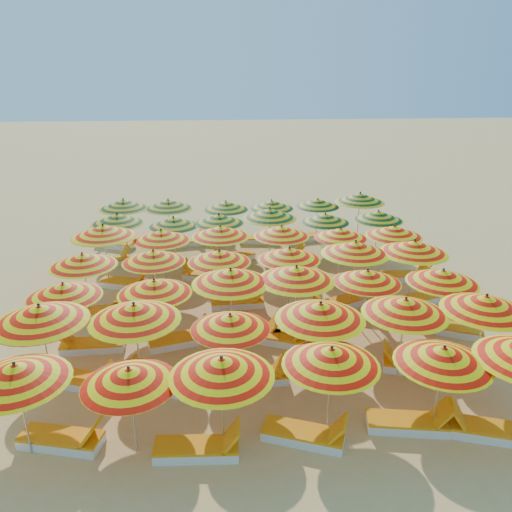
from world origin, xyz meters
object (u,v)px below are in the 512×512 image
object	(u,v)px
umbrella_39	(272,204)
lounger_4	(489,430)
umbrella_27	(281,231)
lounger_5	(79,380)
umbrella_14	(231,277)
lounger_0	(63,439)
umbrella_2	(222,367)
lounger_29	(260,239)
lounger_17	(239,302)
umbrella_24	(103,231)
lounger_24	(232,257)
beachgoer_a	(371,296)
lounger_28	(215,241)
umbrella_30	(117,219)
lounger_26	(114,244)
umbrella_35	(378,216)
umbrella_21	(289,254)
lounger_30	(302,237)
lounger_11	(181,339)
lounger_23	(109,262)
lounger_27	(185,242)
lounger_8	(415,366)
umbrella_26	(220,231)
umbrella_7	(134,312)
umbrella_4	(443,356)
umbrella_10	(405,307)
lounger_21	(205,275)
lounger_19	(424,298)
umbrella_33	(270,213)
lounger_25	(284,256)
lounger_12	(252,332)
umbrella_28	(340,233)
umbrella_34	(325,218)
umbrella_19	(154,256)
lounger_1	(199,448)
umbrella_8	(230,322)
umbrella_3	(331,357)
umbrella_38	(226,206)
lounger_15	(109,311)
umbrella_29	(394,231)
lounger_6	(161,384)
umbrella_13	(154,287)
umbrella_23	(414,247)
umbrella_25	(161,235)
umbrella_6	(40,314)
umbrella_16	(367,277)
umbrella_11	(486,303)
umbrella_1	(129,377)
lounger_13	(278,338)
lounger_20	(125,283)
umbrella_41	(360,198)
umbrella_36	(124,204)
lounger_16	(142,303)
umbrella_0	(16,373)
umbrella_31	(173,222)
umbrella_12	(64,291)

from	to	relation	value
umbrella_39	lounger_4	xyz separation A→B (m)	(3.25, -12.60, -1.61)
umbrella_27	lounger_5	xyz separation A→B (m)	(-5.76, -6.09, -1.70)
umbrella_14	lounger_0	bearing A→B (deg)	-132.63
umbrella_2	lounger_29	xyz separation A→B (m)	(1.83, 12.64, -1.77)
lounger_17	umbrella_24	bearing A→B (deg)	153.92
lounger_24	beachgoer_a	distance (m)	6.58
umbrella_27	lounger_28	distance (m)	5.03
umbrella_27	umbrella_30	xyz separation A→B (m)	(-6.05, 1.85, 0.05)
lounger_26	lounger_28	xyz separation A→B (m)	(4.36, 0.07, 0.00)
umbrella_35	lounger_17	size ratio (longest dim) A/B	1.46
umbrella_21	lounger_30	bearing A→B (deg)	76.53
lounger_11	lounger_23	distance (m)	6.99
lounger_27	lounger_8	bearing A→B (deg)	-68.80
umbrella_26	umbrella_7	bearing A→B (deg)	-108.38
umbrella_4	lounger_4	bearing A→B (deg)	-14.80
umbrella_10	lounger_21	xyz separation A→B (m)	(-4.96, 6.53, -1.78)
lounger_19	umbrella_33	bearing A→B (deg)	120.38
lounger_25	lounger_29	world-z (taller)	same
umbrella_7	lounger_12	xyz separation A→B (m)	(2.89, 2.13, -1.85)
umbrella_28	umbrella_34	bearing A→B (deg)	95.03
umbrella_19	lounger_26	xyz separation A→B (m)	(-2.49, 6.15, -1.68)
lounger_1	umbrella_8	bearing A→B (deg)	74.89
lounger_11	umbrella_33	bearing A→B (deg)	46.72
umbrella_3	lounger_27	distance (m)	12.85
umbrella_39	lounger_19	xyz separation A→B (m)	(4.43, -6.23, -1.61)
lounger_5	lounger_12	size ratio (longest dim) A/B	1.05
umbrella_38	lounger_15	distance (m)	7.55
umbrella_29	lounger_25	size ratio (longest dim) A/B	1.33
lounger_6	beachgoer_a	size ratio (longest dim) A/B	1.36
umbrella_13	umbrella_23	distance (m)	8.16
umbrella_25	lounger_1	xyz separation A→B (m)	(1.46, -8.49, -1.71)
umbrella_24	umbrella_29	bearing A→B (deg)	-1.54
umbrella_6	lounger_28	world-z (taller)	umbrella_6
umbrella_19	umbrella_8	bearing A→B (deg)	-62.37
umbrella_16	umbrella_28	xyz separation A→B (m)	(0.20, 4.03, -0.05)
lounger_29	umbrella_11	bearing A→B (deg)	-61.85
umbrella_1	umbrella_10	size ratio (longest dim) A/B	1.06
lounger_8	lounger_13	bearing A→B (deg)	-10.13
umbrella_6	umbrella_38	world-z (taller)	umbrella_6
umbrella_6	lounger_20	xyz separation A→B (m)	(0.78, 5.95, -1.89)
umbrella_26	umbrella_39	world-z (taller)	umbrella_26
umbrella_41	umbrella_3	bearing A→B (deg)	-108.09
umbrella_28	umbrella_36	bearing A→B (deg)	154.38
umbrella_27	lounger_16	bearing A→B (deg)	-157.75
umbrella_1	umbrella_24	xyz separation A→B (m)	(-2.15, 8.36, 0.29)
umbrella_0	beachgoer_a	distance (m)	10.16
umbrella_14	lounger_17	distance (m)	2.87
umbrella_2	lounger_19	distance (m)	9.38
umbrella_27	umbrella_31	distance (m)	4.28
umbrella_12	umbrella_41	bearing A→B (deg)	39.32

